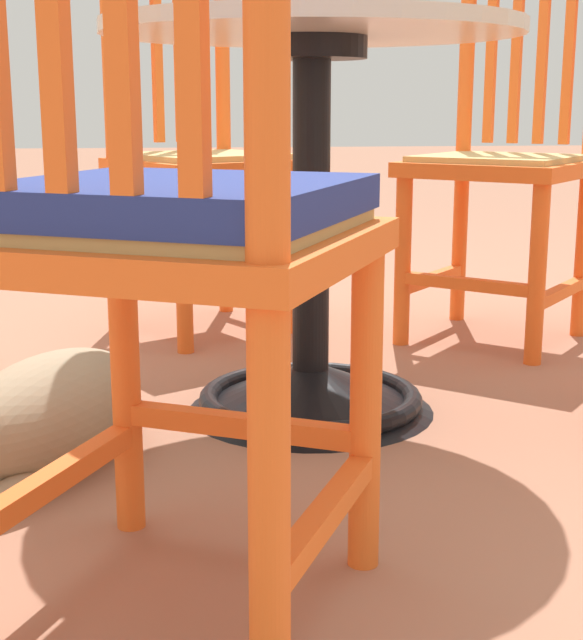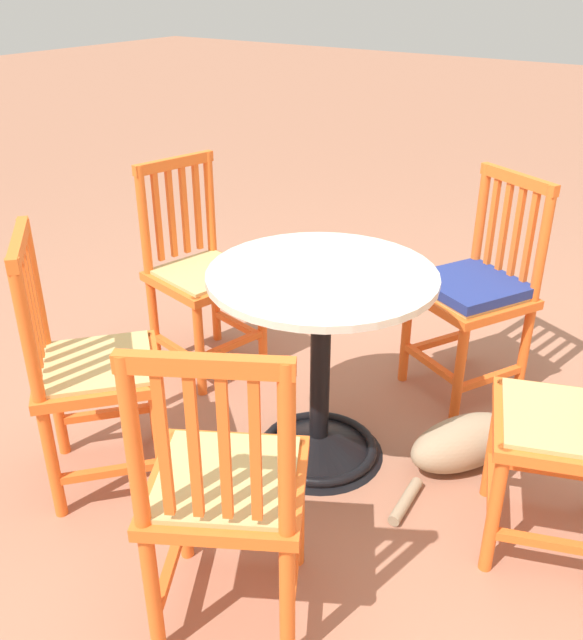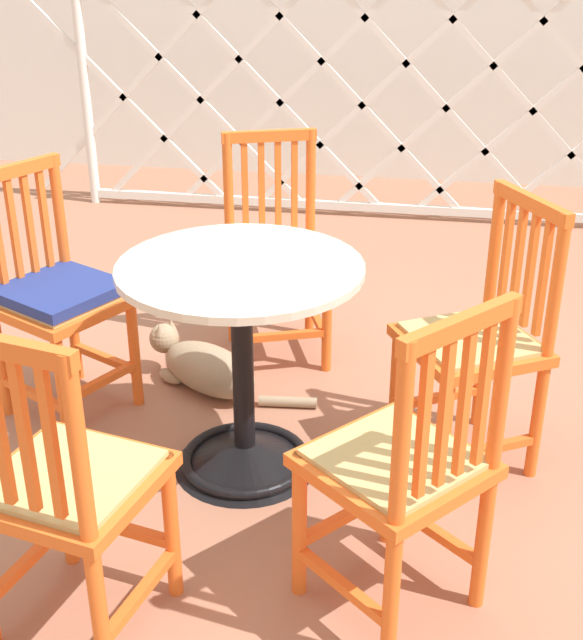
{
  "view_description": "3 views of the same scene",
  "coord_description": "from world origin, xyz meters",
  "px_view_note": "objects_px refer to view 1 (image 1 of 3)",
  "views": [
    {
      "loc": [
        -1.75,
        0.21,
        0.58
      ],
      "look_at": [
        -0.15,
        0.0,
        0.22
      ],
      "focal_mm": 53.45,
      "sensor_mm": 36.0,
      "label": 1
    },
    {
      "loc": [
        1.77,
        1.04,
        1.62
      ],
      "look_at": [
        -0.02,
        -0.2,
        0.5
      ],
      "focal_mm": 38.99,
      "sensor_mm": 36.0,
      "label": 2
    },
    {
      "loc": [
        0.57,
        -2.42,
        1.7
      ],
      "look_at": [
        0.15,
        0.05,
        0.51
      ],
      "focal_mm": 48.37,
      "sensor_mm": 36.0,
      "label": 3
    }
  ],
  "objects_px": {
    "orange_chair_facing_out": "(170,235)",
    "tabby_cat": "(36,418)",
    "cafe_table": "(311,267)",
    "orange_chair_at_corner": "(199,164)",
    "orange_chair_near_fence": "(503,167)"
  },
  "relations": [
    {
      "from": "orange_chair_facing_out",
      "to": "tabby_cat",
      "type": "relative_size",
      "value": 1.28
    },
    {
      "from": "tabby_cat",
      "to": "orange_chair_at_corner",
      "type": "bearing_deg",
      "value": -16.52
    },
    {
      "from": "cafe_table",
      "to": "orange_chair_near_fence",
      "type": "xyz_separation_m",
      "value": [
        0.54,
        -0.56,
        0.15
      ]
    },
    {
      "from": "orange_chair_near_fence",
      "to": "tabby_cat",
      "type": "distance_m",
      "value": 1.36
    },
    {
      "from": "orange_chair_facing_out",
      "to": "orange_chair_near_fence",
      "type": "xyz_separation_m",
      "value": [
        1.27,
        -0.83,
        -0.01
      ]
    },
    {
      "from": "cafe_table",
      "to": "orange_chair_facing_out",
      "type": "relative_size",
      "value": 0.83
    },
    {
      "from": "cafe_table",
      "to": "orange_chair_at_corner",
      "type": "height_order",
      "value": "orange_chair_at_corner"
    },
    {
      "from": "cafe_table",
      "to": "orange_chair_at_corner",
      "type": "distance_m",
      "value": 0.78
    },
    {
      "from": "cafe_table",
      "to": "orange_chair_facing_out",
      "type": "bearing_deg",
      "value": 160.24
    },
    {
      "from": "cafe_table",
      "to": "tabby_cat",
      "type": "bearing_deg",
      "value": 119.47
    },
    {
      "from": "orange_chair_facing_out",
      "to": "tabby_cat",
      "type": "distance_m",
      "value": 0.62
    },
    {
      "from": "orange_chair_near_fence",
      "to": "tabby_cat",
      "type": "height_order",
      "value": "orange_chair_near_fence"
    },
    {
      "from": "orange_chair_facing_out",
      "to": "tabby_cat",
      "type": "xyz_separation_m",
      "value": [
        0.46,
        0.22,
        -0.35
      ]
    },
    {
      "from": "orange_chair_at_corner",
      "to": "tabby_cat",
      "type": "relative_size",
      "value": 1.28
    },
    {
      "from": "orange_chair_facing_out",
      "to": "orange_chair_near_fence",
      "type": "height_order",
      "value": "same"
    }
  ]
}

